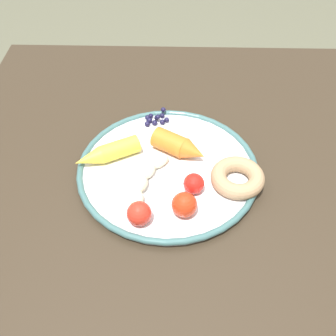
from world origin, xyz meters
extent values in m
plane|color=#595A46|center=(0.00, 0.00, 0.00)|extent=(6.00, 6.00, 0.00)
cube|color=#34291D|center=(0.00, 0.00, 0.71)|extent=(0.94, 0.89, 0.03)
cube|color=#3B2324|center=(-0.41, -0.39, 0.35)|extent=(0.05, 0.05, 0.70)
cube|color=#3B2324|center=(0.41, -0.39, 0.35)|extent=(0.05, 0.05, 0.70)
cylinder|color=silver|center=(0.03, 0.02, 0.73)|extent=(0.33, 0.33, 0.01)
torus|color=#3F6869|center=(0.03, 0.02, 0.74)|extent=(0.34, 0.34, 0.01)
ellipsoid|color=#ECE8BC|center=(0.05, 0.02, 0.75)|extent=(0.04, 0.04, 0.02)
ellipsoid|color=#ECE8BC|center=(0.07, 0.04, 0.75)|extent=(0.04, 0.05, 0.02)
ellipsoid|color=#ECE8BC|center=(0.08, 0.08, 0.75)|extent=(0.04, 0.05, 0.03)
ellipsoid|color=#ECE8BC|center=(0.08, 0.11, 0.75)|extent=(0.03, 0.04, 0.02)
ellipsoid|color=#ECE8BC|center=(0.07, 0.14, 0.75)|extent=(0.03, 0.05, 0.02)
cylinder|color=orange|center=(0.03, -0.03, 0.76)|extent=(0.08, 0.07, 0.04)
cone|color=orange|center=(-0.02, 0.00, 0.76)|extent=(0.06, 0.06, 0.04)
cylinder|color=yellow|center=(0.12, -0.01, 0.76)|extent=(0.08, 0.07, 0.03)
cone|color=yellow|center=(0.18, 0.02, 0.76)|extent=(0.06, 0.05, 0.03)
torus|color=tan|center=(-0.10, 0.06, 0.75)|extent=(0.12, 0.12, 0.03)
sphere|color=#191638|center=(0.06, -0.12, 0.74)|extent=(0.01, 0.01, 0.01)
sphere|color=#191638|center=(0.05, -0.13, 0.74)|extent=(0.01, 0.01, 0.01)
sphere|color=#191638|center=(0.06, -0.10, 0.74)|extent=(0.01, 0.01, 0.01)
sphere|color=#191638|center=(0.07, -0.11, 0.74)|extent=(0.01, 0.01, 0.01)
sphere|color=#191638|center=(0.07, -0.13, 0.74)|extent=(0.01, 0.01, 0.01)
sphere|color=#191638|center=(0.08, -0.12, 0.74)|extent=(0.01, 0.01, 0.01)
sphere|color=#191638|center=(0.04, -0.11, 0.74)|extent=(0.01, 0.01, 0.01)
sphere|color=#191638|center=(0.08, -0.10, 0.74)|extent=(0.01, 0.01, 0.01)
sphere|color=#191638|center=(0.05, -0.11, 0.74)|extent=(0.01, 0.01, 0.01)
sphere|color=#191638|center=(0.05, -0.11, 0.75)|extent=(0.01, 0.01, 0.01)
sphere|color=#191638|center=(0.04, -0.14, 0.75)|extent=(0.01, 0.01, 0.01)
sphere|color=red|center=(0.00, 0.13, 0.76)|extent=(0.04, 0.04, 0.04)
sphere|color=red|center=(-0.02, 0.08, 0.76)|extent=(0.04, 0.04, 0.04)
sphere|color=red|center=(0.07, 0.15, 0.76)|extent=(0.04, 0.04, 0.04)
camera|label=1|loc=(0.02, 0.55, 1.29)|focal=43.31mm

